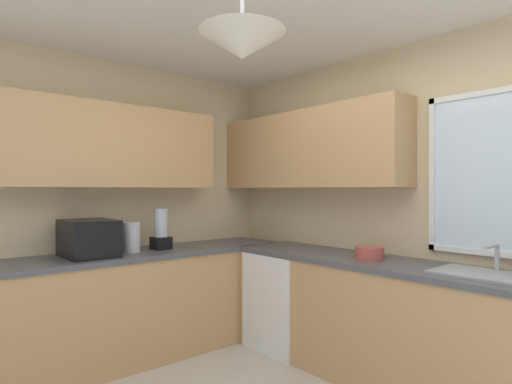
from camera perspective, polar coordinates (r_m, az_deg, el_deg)
The scene contains 9 objects.
room_shell at distance 3.15m, azimuth -3.18°, elevation 7.72°, with size 4.20×3.59×2.64m.
counter_run_left at distance 3.77m, azimuth -19.15°, elevation -14.76°, with size 0.65×3.20×0.90m.
counter_run_back at distance 3.26m, azimuth 21.72°, elevation -17.17°, with size 3.29×0.65×0.90m.
dishwasher at distance 3.98m, azimuth 4.40°, elevation -14.27°, with size 0.60×0.60×0.86m, color white.
microwave at distance 3.60m, azimuth -21.68°, elevation -5.81°, with size 0.48×0.36×0.29m, color black.
kettle at distance 3.71m, azimuth -16.43°, elevation -5.89°, with size 0.14×0.14×0.26m, color #B7B7BC.
sink_assembly at distance 2.99m, azimuth 28.79°, elevation -9.67°, with size 0.61×0.40×0.19m.
bowl at distance 3.37m, azimuth 15.07°, elevation -7.94°, with size 0.22×0.22×0.09m, color #B74C42.
blender_appliance at distance 3.85m, azimuth -12.73°, elevation -5.16°, with size 0.15×0.15×0.36m.
Camera 1 is at (1.66, -1.32, 1.43)m, focal length 29.60 mm.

